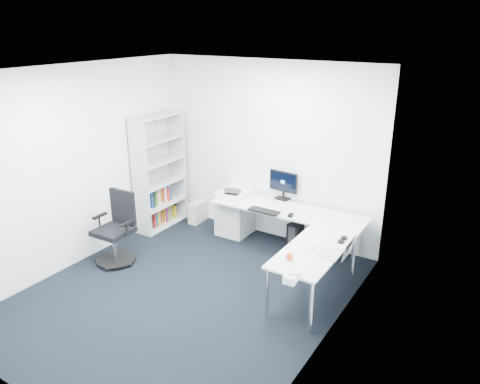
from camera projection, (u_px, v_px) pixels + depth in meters
The scene contains 22 objects.
ground at pixel (186, 293), 5.83m from camera, with size 4.20×4.20×0.00m, color black.
ceiling at pixel (175, 71), 4.90m from camera, with size 4.20×4.20×0.00m, color white.
wall_back at pixel (268, 151), 7.05m from camera, with size 3.60×0.02×2.70m, color white.
wall_front at pixel (14, 269), 3.69m from camera, with size 3.60×0.02×2.70m, color white.
wall_left at pixel (75, 168), 6.26m from camera, with size 0.02×4.20×2.70m, color white.
wall_right at pixel (329, 226), 4.48m from camera, with size 0.02×4.20×2.70m, color white.
l_desk at pixel (277, 238), 6.56m from camera, with size 2.26×1.26×0.66m, color silver, non-canonical shape.
drawer_pedestal at pixel (237, 211), 7.42m from camera, with size 0.47×0.58×0.72m, color silver.
bookshelf at pixel (159, 172), 7.48m from camera, with size 0.36×0.92×1.85m, color #B7BAB9, non-canonical shape.
task_chair at pixel (113, 229), 6.42m from camera, with size 0.57×0.57×1.01m, color black, non-canonical shape.
black_pc_tower at pixel (298, 233), 7.03m from camera, with size 0.18×0.40×0.39m, color black.
beige_pc_tower at pixel (198, 212), 7.87m from camera, with size 0.16×0.36×0.35m, color #BBB39F.
power_strip at pixel (314, 244), 7.09m from camera, with size 0.34×0.06×0.04m, color white.
monitor at pixel (283, 185), 7.00m from camera, with size 0.47×0.15×0.45m, color black, non-canonical shape.
black_keyboard at pixel (264, 211), 6.61m from camera, with size 0.46×0.16×0.02m, color black.
mouse at pixel (291, 215), 6.45m from camera, with size 0.06×0.10×0.03m, color black.
desk_phone at pixel (233, 192), 7.16m from camera, with size 0.21×0.21×0.15m, color #2B2B2E, non-canonical shape.
laptop at pixel (331, 245), 5.37m from camera, with size 0.34×0.33×0.24m, color silver, non-canonical shape.
white_keyboard at pixel (311, 246), 5.59m from camera, with size 0.12×0.43×0.01m, color white.
headphones at pixel (343, 239), 5.73m from camera, with size 0.12×0.19×0.05m, color black, non-canonical shape.
orange_fruit at pixel (289, 256), 5.27m from camera, with size 0.08×0.08×0.08m, color #FB5616.
tissue_box at pixel (292, 277), 4.85m from camera, with size 0.13×0.24×0.08m, color white.
Camera 1 is at (3.23, -3.93, 3.19)m, focal length 35.00 mm.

